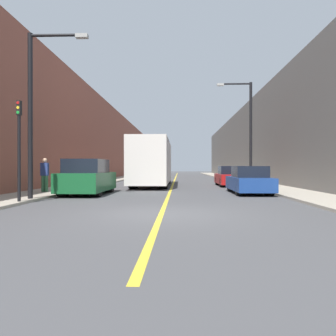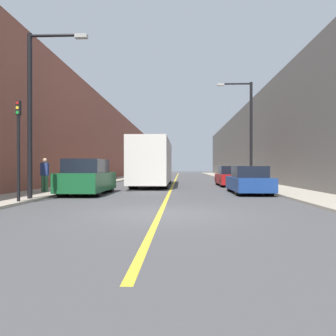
{
  "view_description": "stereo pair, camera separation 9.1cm",
  "coord_description": "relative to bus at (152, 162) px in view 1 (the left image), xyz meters",
  "views": [
    {
      "loc": [
        0.55,
        -9.81,
        1.41
      ],
      "look_at": [
        -0.16,
        10.04,
        1.35
      ],
      "focal_mm": 35.0,
      "sensor_mm": 36.0,
      "label": 1
    },
    {
      "loc": [
        0.64,
        -9.81,
        1.41
      ],
      "look_at": [
        -0.16,
        10.04,
        1.35
      ],
      "focal_mm": 35.0,
      "sensor_mm": 36.0,
      "label": 2
    }
  ],
  "objects": [
    {
      "name": "sidewalk_left",
      "position": [
        -5.13,
        15.54,
        -1.73
      ],
      "size": [
        2.58,
        72.0,
        0.11
      ],
      "primitive_type": "cube",
      "color": "#A89E8C",
      "rests_on": "ground"
    },
    {
      "name": "pedestrian",
      "position": [
        -5.08,
        -7.31,
        -0.76
      ],
      "size": [
        0.39,
        0.25,
        1.77
      ],
      "color": "#336B47",
      "rests_on": "sidewalk_left"
    },
    {
      "name": "building_row_right",
      "position": [
        11.38,
        15.54,
        2.45
      ],
      "size": [
        4.0,
        72.0,
        8.48
      ],
      "primitive_type": "cube",
      "color": "#66605B",
      "rests_on": "ground"
    },
    {
      "name": "road_center_line",
      "position": [
        1.48,
        15.54,
        -1.78
      ],
      "size": [
        0.16,
        72.0,
        0.01
      ],
      "primitive_type": "cube",
      "color": "gold",
      "rests_on": "ground"
    },
    {
      "name": "bus",
      "position": [
        0.0,
        0.0,
        0.0
      ],
      "size": [
        2.51,
        10.27,
        3.35
      ],
      "color": "silver",
      "rests_on": "ground"
    },
    {
      "name": "ground_plane",
      "position": [
        1.48,
        -14.46,
        -1.79
      ],
      "size": [
        200.0,
        200.0,
        0.0
      ],
      "primitive_type": "plane",
      "color": "#474749"
    },
    {
      "name": "traffic_light",
      "position": [
        -4.04,
        -12.13,
        0.41
      ],
      "size": [
        0.16,
        0.18,
        3.81
      ],
      "color": "black",
      "rests_on": "sidewalk_left"
    },
    {
      "name": "sidewalk_right",
      "position": [
        8.09,
        15.54,
        -1.73
      ],
      "size": [
        2.58,
        72.0,
        0.11
      ],
      "primitive_type": "cube",
      "color": "#A89E8C",
      "rests_on": "ground"
    },
    {
      "name": "street_lamp_left",
      "position": [
        -3.91,
        -10.98,
        2.25
      ],
      "size": [
        2.51,
        0.24,
        6.82
      ],
      "color": "black",
      "rests_on": "sidewalk_left"
    },
    {
      "name": "street_lamp_right",
      "position": [
        6.88,
        -0.76,
        2.51
      ],
      "size": [
        2.51,
        0.24,
        7.35
      ],
      "color": "black",
      "rests_on": "sidewalk_right"
    },
    {
      "name": "car_right_near",
      "position": [
        5.7,
        -6.79,
        -1.13
      ],
      "size": [
        1.82,
        4.45,
        1.46
      ],
      "color": "navy",
      "rests_on": "ground"
    },
    {
      "name": "parked_suv_left",
      "position": [
        -2.7,
        -7.65,
        -0.95
      ],
      "size": [
        2.02,
        4.65,
        1.81
      ],
      "color": "#145128",
      "rests_on": "ground"
    },
    {
      "name": "building_row_left",
      "position": [
        -8.43,
        15.54,
        2.74
      ],
      "size": [
        4.0,
        72.0,
        9.06
      ],
      "primitive_type": "cube",
      "color": "brown",
      "rests_on": "ground"
    },
    {
      "name": "car_right_mid",
      "position": [
        5.77,
        0.1,
        -1.11
      ],
      "size": [
        1.85,
        4.56,
        1.49
      ],
      "color": "maroon",
      "rests_on": "ground"
    }
  ]
}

